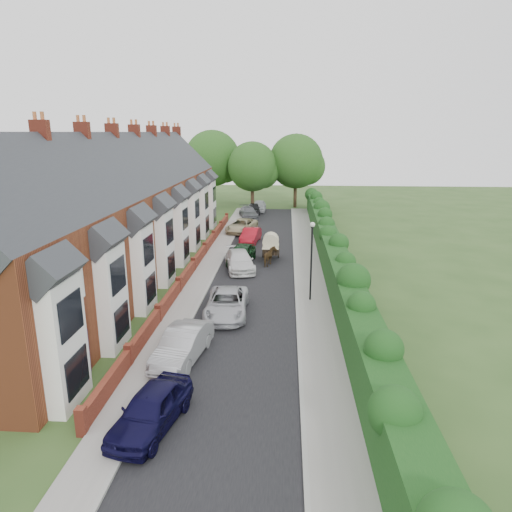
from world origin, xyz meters
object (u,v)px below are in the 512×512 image
(car_white, at_px, (240,261))
(car_black, at_px, (254,209))
(car_silver_b, at_px, (227,303))
(horse_cart, at_px, (271,244))
(car_red, at_px, (251,235))
(car_navy, at_px, (151,409))
(car_silver_a, at_px, (183,345))
(car_grey, at_px, (248,212))
(car_green, at_px, (242,254))
(horse, at_px, (270,257))
(lamppost, at_px, (312,251))
(car_beige, at_px, (242,226))

(car_white, relative_size, car_black, 1.22)
(car_silver_b, relative_size, car_white, 1.03)
(car_silver_b, relative_size, horse_cart, 1.63)
(car_red, bearing_deg, car_navy, -86.05)
(car_red, relative_size, horse_cart, 1.35)
(car_silver_a, bearing_deg, horse_cart, 87.92)
(car_grey, bearing_deg, car_green, -99.98)
(car_silver_b, bearing_deg, car_black, 89.55)
(car_white, height_order, horse, horse)
(car_silver_b, bearing_deg, horse, 76.52)
(lamppost, distance_m, horse_cart, 10.40)
(car_silver_a, bearing_deg, car_white, 94.39)
(horse_cart, bearing_deg, car_grey, 100.32)
(car_navy, bearing_deg, car_silver_b, 94.76)
(car_black, xyz_separation_m, horse_cart, (3.04, -22.30, 0.61))
(lamppost, relative_size, car_navy, 1.18)
(car_red, height_order, car_grey, car_red)
(car_silver_b, xyz_separation_m, car_green, (-0.22, 11.20, 0.05))
(car_grey, bearing_deg, horse_cart, -92.84)
(lamppost, xyz_separation_m, horse_cart, (-2.88, 9.79, -1.99))
(car_beige, height_order, car_black, car_beige)
(car_beige, bearing_deg, car_green, -70.89)
(car_silver_b, relative_size, horse, 2.94)
(horse, xyz_separation_m, horse_cart, (0.00, 1.90, 0.57))
(car_beige, relative_size, horse_cart, 1.63)
(car_green, relative_size, horse_cart, 1.43)
(horse, bearing_deg, car_green, -2.79)
(car_silver_b, relative_size, car_black, 1.26)
(car_silver_a, xyz_separation_m, car_beige, (0.00, 28.57, -0.05))
(lamppost, relative_size, car_black, 1.25)
(car_navy, xyz_separation_m, car_black, (0.48, 45.48, -0.05))
(car_beige, distance_m, horse_cart, 11.17)
(car_white, xyz_separation_m, car_green, (-0.03, 2.00, 0.04))
(car_black, relative_size, horse_cart, 1.30)
(horse, bearing_deg, car_navy, 94.59)
(lamppost, relative_size, car_silver_a, 1.11)
(lamppost, distance_m, car_navy, 15.06)
(car_navy, relative_size, car_green, 0.97)
(car_black, xyz_separation_m, horse, (3.04, -24.20, 0.04))
(car_silver_b, distance_m, car_green, 11.20)
(car_white, distance_m, car_red, 9.22)
(car_red, bearing_deg, car_silver_b, -83.31)
(car_navy, relative_size, car_black, 1.06)
(car_silver_a, height_order, car_red, car_silver_a)
(car_silver_a, height_order, car_green, car_green)
(lamppost, bearing_deg, car_grey, 102.41)
(car_red, relative_size, horse, 2.44)
(horse_cart, bearing_deg, car_red, 109.89)
(car_green, xyz_separation_m, car_beige, (-1.16, 11.77, -0.05))
(car_navy, distance_m, car_red, 29.23)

